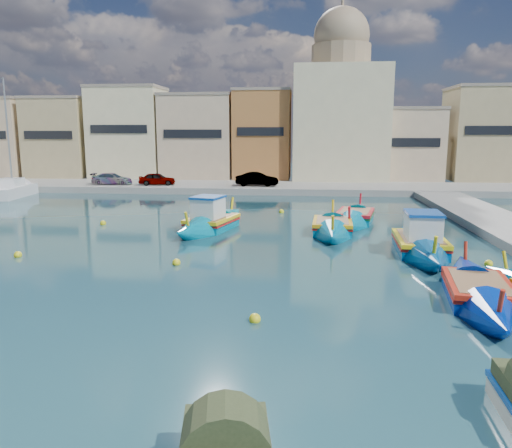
% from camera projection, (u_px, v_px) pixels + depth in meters
% --- Properties ---
extents(ground, '(160.00, 160.00, 0.00)m').
position_uv_depth(ground, '(133.00, 288.00, 18.50)').
color(ground, '#153340').
rests_on(ground, ground).
extents(north_quay, '(80.00, 8.00, 0.60)m').
position_uv_depth(north_quay, '(241.00, 187.00, 49.77)').
color(north_quay, gray).
rests_on(north_quay, ground).
extents(north_townhouses, '(83.20, 7.87, 10.19)m').
position_uv_depth(north_townhouses, '(309.00, 139.00, 55.49)').
color(north_townhouses, tan).
rests_on(north_townhouses, ground).
extents(church_block, '(10.00, 10.00, 19.10)m').
position_uv_depth(church_block, '(340.00, 107.00, 55.18)').
color(church_block, beige).
rests_on(church_block, ground).
extents(parked_cars, '(18.52, 1.91, 1.32)m').
position_uv_depth(parked_cars, '(177.00, 179.00, 48.72)').
color(parked_cars, '#4C1919').
rests_on(parked_cars, north_quay).
extents(luzzu_turquoise_cabin, '(2.69, 9.94, 3.16)m').
position_uv_depth(luzzu_turquoise_cabin, '(420.00, 244.00, 24.01)').
color(luzzu_turquoise_cabin, '#005398').
rests_on(luzzu_turquoise_cabin, ground).
extents(luzzu_blue_cabin, '(4.27, 9.08, 3.12)m').
position_uv_depth(luzzu_blue_cabin, '(212.00, 223.00, 29.67)').
color(luzzu_blue_cabin, '#007B9B').
rests_on(luzzu_blue_cabin, ground).
extents(luzzu_cyan_mid, '(3.87, 9.11, 2.62)m').
position_uv_depth(luzzu_cyan_mid, '(355.00, 218.00, 32.07)').
color(luzzu_cyan_mid, '#007DA3').
rests_on(luzzu_cyan_mid, ground).
extents(luzzu_green, '(2.57, 8.39, 2.61)m').
position_uv_depth(luzzu_green, '(332.00, 228.00, 28.65)').
color(luzzu_green, '#0077A3').
rests_on(luzzu_green, ground).
extents(luzzu_blue_south, '(3.22, 8.85, 2.50)m').
position_uv_depth(luzzu_blue_south, '(478.00, 294.00, 17.07)').
color(luzzu_blue_south, '#00279E').
rests_on(luzzu_blue_south, ground).
extents(yacht_north, '(3.20, 8.60, 11.22)m').
position_uv_depth(yacht_north, '(20.00, 190.00, 46.19)').
color(yacht_north, white).
rests_on(yacht_north, ground).
extents(mooring_buoys, '(21.61, 21.38, 0.36)m').
position_uv_depth(mooring_buoys, '(215.00, 247.00, 24.83)').
color(mooring_buoys, yellow).
rests_on(mooring_buoys, ground).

